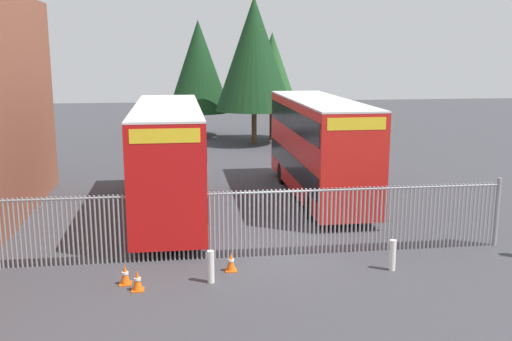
{
  "coord_description": "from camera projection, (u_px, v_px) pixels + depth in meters",
  "views": [
    {
      "loc": [
        -2.97,
        -17.74,
        6.53
      ],
      "look_at": [
        0.0,
        4.0,
        2.0
      ],
      "focal_mm": 41.03,
      "sensor_mm": 36.0,
      "label": 1
    }
  ],
  "objects": [
    {
      "name": "ground_plane",
      "position": [
        244.0,
        196.0,
        26.69
      ],
      "size": [
        100.0,
        100.0,
        0.0
      ],
      "primitive_type": "plane",
      "color": "#3D3D42"
    },
    {
      "name": "traffic_cone_mid_forecourt",
      "position": [
        231.0,
        262.0,
        17.55
      ],
      "size": [
        0.34,
        0.34,
        0.59
      ],
      "color": "orange",
      "rests_on": "ground"
    },
    {
      "name": "palisade_fence",
      "position": [
        260.0,
        221.0,
        18.64
      ],
      "size": [
        16.27,
        0.14,
        2.35
      ],
      "color": "gray",
      "rests_on": "ground"
    },
    {
      "name": "double_decker_bus_near_gate",
      "position": [
        168.0,
        156.0,
        23.12
      ],
      "size": [
        2.54,
        10.81,
        4.42
      ],
      "color": "red",
      "rests_on": "ground"
    },
    {
      "name": "traffic_cone_near_kerb",
      "position": [
        125.0,
        275.0,
        16.55
      ],
      "size": [
        0.34,
        0.34,
        0.59
      ],
      "color": "orange",
      "rests_on": "ground"
    },
    {
      "name": "traffic_cone_by_gate",
      "position": [
        138.0,
        281.0,
        16.12
      ],
      "size": [
        0.34,
        0.34,
        0.59
      ],
      "color": "orange",
      "rests_on": "ground"
    },
    {
      "name": "double_decker_bus_behind_fence_left",
      "position": [
        319.0,
        144.0,
        25.99
      ],
      "size": [
        2.54,
        10.81,
        4.42
      ],
      "color": "red",
      "rests_on": "ground"
    },
    {
      "name": "bollard_center_front",
      "position": [
        392.0,
        255.0,
        17.6
      ],
      "size": [
        0.2,
        0.2,
        0.95
      ],
      "primitive_type": "cylinder",
      "color": "silver",
      "rests_on": "ground"
    },
    {
      "name": "tree_mid_row",
      "position": [
        272.0,
        69.0,
        42.53
      ],
      "size": [
        3.71,
        3.71,
        7.81
      ],
      "color": "#4C3823",
      "rests_on": "ground"
    },
    {
      "name": "bollard_near_left",
      "position": [
        211.0,
        267.0,
        16.65
      ],
      "size": [
        0.2,
        0.2,
        0.95
      ],
      "primitive_type": "cylinder",
      "color": "silver",
      "rests_on": "ground"
    },
    {
      "name": "tree_short_side",
      "position": [
        199.0,
        66.0,
        44.13
      ],
      "size": [
        4.82,
        4.82,
        8.76
      ],
      "color": "#4C3823",
      "rests_on": "ground"
    },
    {
      "name": "tree_tall_back",
      "position": [
        254.0,
        54.0,
        40.17
      ],
      "size": [
        5.42,
        5.42,
        10.14
      ],
      "color": "#4C3823",
      "rests_on": "ground"
    }
  ]
}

